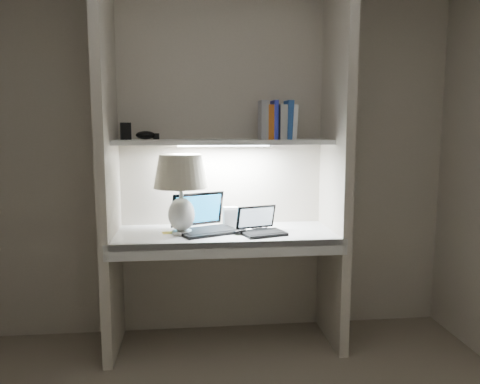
{
  "coord_description": "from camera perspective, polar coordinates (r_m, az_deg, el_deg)",
  "views": [
    {
      "loc": [
        -0.22,
        -1.75,
        1.45
      ],
      "look_at": [
        0.08,
        1.05,
        1.06
      ],
      "focal_mm": 35.0,
      "sensor_mm": 36.0,
      "label": 1
    }
  ],
  "objects": [
    {
      "name": "back_wall",
      "position": [
        3.26,
        -2.23,
        4.47
      ],
      "size": [
        3.2,
        0.01,
        2.5
      ],
      "primitive_type": "cube",
      "color": "beige",
      "rests_on": "floor"
    },
    {
      "name": "alcove_panel_left",
      "position": [
        3.02,
        -15.85,
        3.89
      ],
      "size": [
        0.06,
        0.55,
        2.5
      ],
      "primitive_type": "cube",
      "color": "beige",
      "rests_on": "floor"
    },
    {
      "name": "alcove_panel_right",
      "position": [
        3.13,
        11.64,
        4.16
      ],
      "size": [
        0.06,
        0.55,
        2.5
      ],
      "primitive_type": "cube",
      "color": "beige",
      "rests_on": "floor"
    },
    {
      "name": "desk",
      "position": [
        3.06,
        -1.83,
        -5.24
      ],
      "size": [
        1.4,
        0.55,
        0.04
      ],
      "primitive_type": "cube",
      "color": "white",
      "rests_on": "alcove_panel_left"
    },
    {
      "name": "desk_apron",
      "position": [
        2.82,
        -1.43,
        -7.03
      ],
      "size": [
        1.46,
        0.03,
        0.1
      ],
      "primitive_type": "cube",
      "color": "silver",
      "rests_on": "desk"
    },
    {
      "name": "shelf",
      "position": [
        3.08,
        -2.01,
        6.12
      ],
      "size": [
        1.4,
        0.36,
        0.03
      ],
      "primitive_type": "cube",
      "color": "silver",
      "rests_on": "back_wall"
    },
    {
      "name": "strip_light",
      "position": [
        3.08,
        -2.01,
        5.72
      ],
      "size": [
        0.6,
        0.04,
        0.02
      ],
      "primitive_type": "cube",
      "color": "white",
      "rests_on": "shelf"
    },
    {
      "name": "table_lamp",
      "position": [
        2.96,
        -7.21,
        1.36
      ],
      "size": [
        0.34,
        0.34,
        0.51
      ],
      "color": "white",
      "rests_on": "desk"
    },
    {
      "name": "laptop_main",
      "position": [
        3.07,
        -4.44,
        -3.76
      ],
      "size": [
        0.46,
        0.43,
        0.25
      ],
      "rotation": [
        0.0,
        0.0,
        0.4
      ],
      "color": "black",
      "rests_on": "desk"
    },
    {
      "name": "laptop_netbook",
      "position": [
        3.0,
        2.54,
        -4.31
      ],
      "size": [
        0.32,
        0.3,
        0.17
      ],
      "rotation": [
        0.0,
        0.0,
        0.29
      ],
      "color": "black",
      "rests_on": "desk"
    },
    {
      "name": "speaker",
      "position": [
        3.2,
        -1.16,
        -3.03
      ],
      "size": [
        0.1,
        0.07,
        0.14
      ],
      "primitive_type": "cube",
      "rotation": [
        0.0,
        0.0,
        0.05
      ],
      "color": "silver",
      "rests_on": "desk"
    },
    {
      "name": "mouse",
      "position": [
        2.98,
        0.04,
        -4.85
      ],
      "size": [
        0.11,
        0.09,
        0.03
      ],
      "primitive_type": "ellipsoid",
      "rotation": [
        0.0,
        0.0,
        0.41
      ],
      "color": "black",
      "rests_on": "desk"
    },
    {
      "name": "cable_coil",
      "position": [
        3.17,
        2.52,
        -4.31
      ],
      "size": [
        0.12,
        0.12,
        0.01
      ],
      "primitive_type": "torus",
      "rotation": [
        0.0,
        0.0,
        0.28
      ],
      "color": "black",
      "rests_on": "desk"
    },
    {
      "name": "sticky_note",
      "position": [
        3.06,
        -8.77,
        -4.92
      ],
      "size": [
        0.08,
        0.08,
        0.0
      ],
      "primitive_type": "cube",
      "rotation": [
        0.0,
        0.0,
        0.18
      ],
      "color": "gold",
      "rests_on": "desk"
    },
    {
      "name": "book_row",
      "position": [
        3.14,
        4.54,
        8.61
      ],
      "size": [
        0.24,
        0.17,
        0.26
      ],
      "color": "white",
      "rests_on": "shelf"
    },
    {
      "name": "shelf_box",
      "position": [
        3.15,
        -13.76,
        7.22
      ],
      "size": [
        0.07,
        0.06,
        0.11
      ],
      "primitive_type": "cube",
      "rotation": [
        0.0,
        0.0,
        0.29
      ],
      "color": "black",
      "rests_on": "shelf"
    },
    {
      "name": "shelf_gadget",
      "position": [
        3.16,
        -11.44,
        6.81
      ],
      "size": [
        0.14,
        0.11,
        0.05
      ],
      "primitive_type": "ellipsoid",
      "rotation": [
        0.0,
        0.0,
        0.13
      ],
      "color": "black",
      "rests_on": "shelf"
    }
  ]
}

